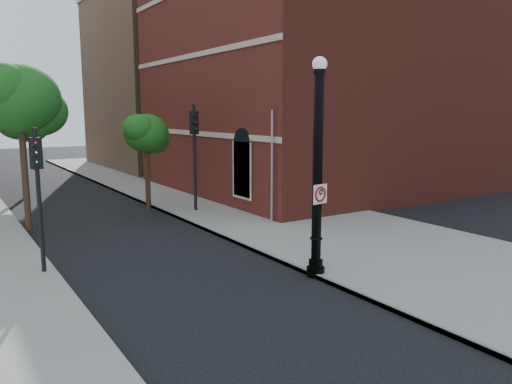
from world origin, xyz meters
TOP-DOWN VIEW (x-y plane):
  - ground at (0.00, 0.00)m, footprint 120.00×120.00m
  - sidewalk_right at (6.00, 10.00)m, footprint 8.00×60.00m
  - curb_edge at (2.05, 10.00)m, footprint 0.10×60.00m
  - brick_wall_building at (16.00, 14.00)m, footprint 22.30×16.30m
  - bg_building_tan_b at (16.00, 30.00)m, footprint 22.00×14.00m
  - lamppost at (2.16, 0.34)m, footprint 0.51×0.51m
  - no_parking_sign at (2.14, 0.19)m, footprint 0.54×0.12m
  - traffic_signal_left at (-4.33, 4.59)m, footprint 0.33×0.37m
  - traffic_signal_right at (3.29, 10.42)m, footprint 0.36×0.43m
  - utility_pole at (4.80, 6.40)m, footprint 0.09×0.09m
  - street_tree_a at (-3.78, 10.69)m, footprint 3.55×3.20m
  - street_tree_b at (-2.74, 19.02)m, footprint 2.90×2.62m
  - street_tree_c at (1.81, 12.53)m, footprint 2.51×2.27m

SIDE VIEW (x-z plane):
  - ground at x=0.00m, z-range 0.00..0.00m
  - sidewalk_right at x=6.00m, z-range 0.00..0.12m
  - curb_edge at x=2.05m, z-range 0.00..0.14m
  - utility_pole at x=4.80m, z-range 0.00..4.69m
  - no_parking_sign at x=2.14m, z-range 2.12..2.67m
  - lamppost at x=2.16m, z-range -0.23..5.85m
  - traffic_signal_left at x=-4.33m, z-range 0.73..4.92m
  - traffic_signal_right at x=3.29m, z-range 0.86..5.82m
  - street_tree_c at x=1.81m, z-range 1.30..5.83m
  - street_tree_b at x=-2.74m, z-range 1.51..6.74m
  - street_tree_a at x=-3.78m, z-range 1.85..8.24m
  - brick_wall_building at x=16.00m, z-range 0.01..12.51m
  - bg_building_tan_b at x=16.00m, z-range 0.00..14.00m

